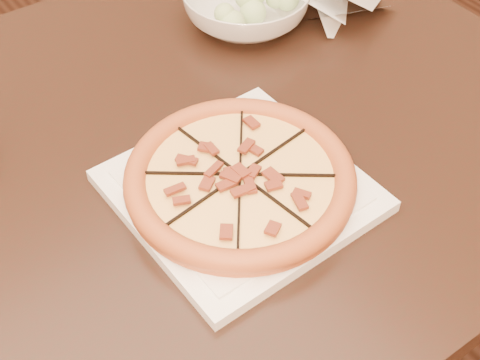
{
  "coord_description": "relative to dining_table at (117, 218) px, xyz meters",
  "views": [
    {
      "loc": [
        -0.18,
        -0.77,
        1.42
      ],
      "look_at": [
        0.17,
        -0.28,
        0.78
      ],
      "focal_mm": 50.0,
      "sensor_mm": 36.0,
      "label": 1
    }
  ],
  "objects": [
    {
      "name": "plate",
      "position": [
        0.13,
        -0.14,
        0.11
      ],
      "size": [
        0.31,
        0.31,
        0.02
      ],
      "color": "white",
      "rests_on": "dining_table"
    },
    {
      "name": "salad_bowl",
      "position": [
        0.37,
        0.19,
        0.13
      ],
      "size": [
        0.26,
        0.26,
        0.07
      ],
      "primitive_type": "imported",
      "rotation": [
        0.0,
        0.0,
        0.16
      ],
      "color": "silver",
      "rests_on": "dining_table"
    },
    {
      "name": "cling_film",
      "position": [
        0.52,
        0.12,
        0.12
      ],
      "size": [
        0.16,
        0.13,
        0.05
      ],
      "primitive_type": null,
      "rotation": [
        0.0,
        0.0,
        -0.07
      ],
      "color": "white",
      "rests_on": "dining_table"
    },
    {
      "name": "dining_table",
      "position": [
        0.0,
        0.0,
        0.0
      ],
      "size": [
        1.46,
        0.94,
        0.75
      ],
      "color": "black",
      "rests_on": "floor"
    },
    {
      "name": "pizza",
      "position": [
        0.13,
        -0.14,
        0.13
      ],
      "size": [
        0.31,
        0.31,
        0.03
      ],
      "color": "#B85928",
      "rests_on": "plate"
    }
  ]
}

